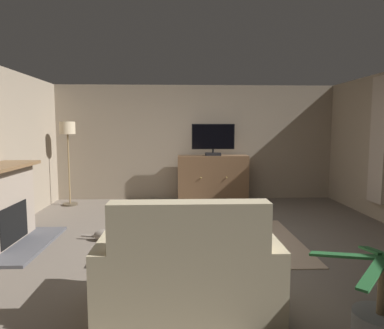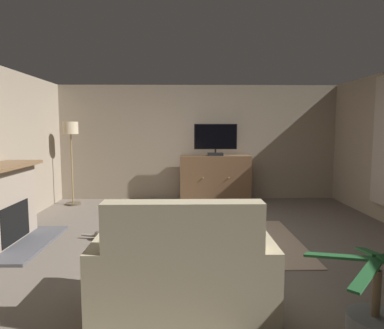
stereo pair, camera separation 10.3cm
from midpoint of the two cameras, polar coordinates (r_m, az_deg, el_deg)
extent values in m
cube|color=#665B51|center=(5.11, 1.68, -12.66)|extent=(6.80, 6.61, 0.04)
cube|color=gray|center=(7.89, 0.20, 3.61)|extent=(6.80, 0.10, 2.56)
cube|color=#B2A393|center=(6.70, 28.02, 3.55)|extent=(0.10, 0.44, 2.15)
cube|color=tan|center=(5.08, 1.65, -12.45)|extent=(2.67, 2.07, 0.01)
cube|color=#4C4C51|center=(5.40, -25.55, -11.77)|extent=(0.50, 1.58, 0.04)
cube|color=black|center=(5.42, -28.05, -8.53)|extent=(0.10, 0.77, 0.52)
cube|color=#4A3523|center=(7.73, 3.00, -5.80)|extent=(1.47, 0.38, 0.06)
cube|color=brown|center=(7.64, 3.02, -2.30)|extent=(1.53, 0.44, 1.02)
sphere|color=tan|center=(7.38, 1.06, -2.19)|extent=(0.03, 0.03, 0.03)
sphere|color=tan|center=(7.43, 5.30, -2.15)|extent=(0.03, 0.03, 0.03)
cube|color=black|center=(7.53, 3.08, 1.70)|extent=(0.33, 0.20, 0.06)
cylinder|color=black|center=(7.53, 3.08, 2.23)|extent=(0.04, 0.04, 0.08)
cube|color=black|center=(7.51, 3.09, 4.60)|extent=(0.92, 0.05, 0.54)
cube|color=black|center=(7.48, 3.11, 4.60)|extent=(0.88, 0.01, 0.50)
cube|color=#4C331E|center=(4.25, -4.14, -10.76)|extent=(1.15, 0.54, 0.03)
cylinder|color=#4C331E|center=(4.54, 2.56, -12.34)|extent=(0.04, 0.04, 0.37)
cylinder|color=#4C331E|center=(4.54, -10.81, -12.44)|extent=(0.04, 0.04, 0.37)
cylinder|color=#4C331E|center=(4.16, 3.23, -14.10)|extent=(0.04, 0.04, 0.37)
cylinder|color=#4C331E|center=(4.16, -11.47, -14.20)|extent=(0.04, 0.04, 0.37)
cube|color=black|center=(4.22, -1.46, -10.53)|extent=(0.18, 0.10, 0.02)
cube|color=silver|center=(4.23, -3.03, -10.60)|extent=(0.33, 0.26, 0.01)
cube|color=tan|center=(3.31, -1.60, -18.97)|extent=(1.25, 0.92, 0.44)
cube|color=tan|center=(2.78, -1.55, -12.30)|extent=(1.25, 0.20, 0.61)
cube|color=tan|center=(3.33, -14.31, -16.91)|extent=(0.15, 0.92, 0.66)
cube|color=tan|center=(3.34, 11.04, -16.74)|extent=(0.15, 0.92, 0.66)
cube|color=#A84C51|center=(3.06, 3.42, -14.20)|extent=(0.37, 0.17, 0.36)
cylinder|color=brown|center=(2.97, 27.78, -17.93)|extent=(0.06, 0.06, 0.34)
cube|color=#235B2D|center=(3.14, 26.64, -12.49)|extent=(0.21, 0.53, 0.14)
cube|color=#235B2D|center=(2.94, 22.83, -13.60)|extent=(0.46, 0.38, 0.10)
cube|color=#235B2D|center=(2.69, 26.60, -15.61)|extent=(0.38, 0.37, 0.11)
ellipsoid|color=gray|center=(5.25, -14.67, -11.15)|extent=(0.34, 0.21, 0.17)
sphere|color=gray|center=(5.18, -12.54, -11.05)|extent=(0.13, 0.13, 0.13)
cone|color=gray|center=(5.19, -12.44, -10.32)|extent=(0.04, 0.04, 0.04)
cone|color=gray|center=(5.13, -12.68, -10.53)|extent=(0.04, 0.04, 0.04)
cylinder|color=gray|center=(5.39, -17.16, -11.14)|extent=(0.22, 0.07, 0.04)
cylinder|color=#4C4233|center=(7.78, -19.70, -6.15)|extent=(0.31, 0.31, 0.04)
cylinder|color=olive|center=(7.67, -19.89, -0.85)|extent=(0.03, 0.03, 1.49)
cylinder|color=beige|center=(7.62, -20.13, 5.67)|extent=(0.31, 0.31, 0.25)
camera|label=1|loc=(0.05, -90.59, -0.06)|focal=32.52mm
camera|label=2|loc=(0.05, 89.41, 0.06)|focal=32.52mm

